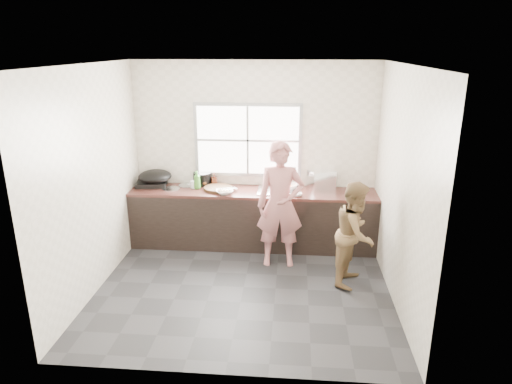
# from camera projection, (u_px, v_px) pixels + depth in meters

# --- Properties ---
(floor) EXTENTS (3.60, 3.20, 0.01)m
(floor) POSITION_uv_depth(u_px,v_px,m) (244.00, 287.00, 5.72)
(floor) COLOR #27272A
(floor) RESTS_ON ground
(ceiling) EXTENTS (3.60, 3.20, 0.01)m
(ceiling) POSITION_uv_depth(u_px,v_px,m) (242.00, 64.00, 4.89)
(ceiling) COLOR silver
(ceiling) RESTS_ON wall_back
(wall_back) EXTENTS (3.60, 0.01, 2.70)m
(wall_back) POSITION_uv_depth(u_px,v_px,m) (255.00, 153.00, 6.83)
(wall_back) COLOR beige
(wall_back) RESTS_ON ground
(wall_left) EXTENTS (0.01, 3.20, 2.70)m
(wall_left) POSITION_uv_depth(u_px,v_px,m) (93.00, 181.00, 5.45)
(wall_left) COLOR beige
(wall_left) RESTS_ON ground
(wall_right) EXTENTS (0.01, 3.20, 2.70)m
(wall_right) POSITION_uv_depth(u_px,v_px,m) (401.00, 188.00, 5.16)
(wall_right) COLOR silver
(wall_right) RESTS_ON ground
(wall_front) EXTENTS (3.60, 0.01, 2.70)m
(wall_front) POSITION_uv_depth(u_px,v_px,m) (221.00, 241.00, 3.78)
(wall_front) COLOR silver
(wall_front) RESTS_ON ground
(cabinet) EXTENTS (3.60, 0.62, 0.82)m
(cabinet) POSITION_uv_depth(u_px,v_px,m) (253.00, 219.00, 6.82)
(cabinet) COLOR black
(cabinet) RESTS_ON floor
(countertop) EXTENTS (3.60, 0.64, 0.04)m
(countertop) POSITION_uv_depth(u_px,v_px,m) (253.00, 192.00, 6.69)
(countertop) COLOR #3B1D18
(countertop) RESTS_ON cabinet
(sink) EXTENTS (0.55, 0.45, 0.02)m
(sink) POSITION_uv_depth(u_px,v_px,m) (277.00, 191.00, 6.65)
(sink) COLOR silver
(sink) RESTS_ON countertop
(faucet) EXTENTS (0.02, 0.02, 0.30)m
(faucet) POSITION_uv_depth(u_px,v_px,m) (277.00, 178.00, 6.79)
(faucet) COLOR silver
(faucet) RESTS_ON countertop
(window_frame) EXTENTS (1.60, 0.05, 1.10)m
(window_frame) POSITION_uv_depth(u_px,v_px,m) (248.00, 140.00, 6.76)
(window_frame) COLOR #9EA0A5
(window_frame) RESTS_ON wall_back
(window_glazing) EXTENTS (1.50, 0.01, 1.00)m
(window_glazing) POSITION_uv_depth(u_px,v_px,m) (248.00, 141.00, 6.74)
(window_glazing) COLOR white
(window_glazing) RESTS_ON window_frame
(woman) EXTENTS (0.61, 0.42, 1.61)m
(woman) POSITION_uv_depth(u_px,v_px,m) (280.00, 209.00, 6.11)
(woman) COLOR #BD7171
(woman) RESTS_ON floor
(person_side) EXTENTS (0.69, 0.78, 1.33)m
(person_side) POSITION_uv_depth(u_px,v_px,m) (355.00, 234.00, 5.66)
(person_side) COLOR brown
(person_side) RESTS_ON floor
(cutting_board) EXTENTS (0.51, 0.51, 0.04)m
(cutting_board) POSITION_uv_depth(u_px,v_px,m) (218.00, 188.00, 6.72)
(cutting_board) COLOR #342314
(cutting_board) RESTS_ON countertop
(cleaver) EXTENTS (0.25, 0.21, 0.01)m
(cleaver) POSITION_uv_depth(u_px,v_px,m) (229.00, 189.00, 6.63)
(cleaver) COLOR silver
(cleaver) RESTS_ON cutting_board
(bowl_mince) EXTENTS (0.31, 0.31, 0.06)m
(bowl_mince) POSITION_uv_depth(u_px,v_px,m) (225.00, 192.00, 6.53)
(bowl_mince) COLOR silver
(bowl_mince) RESTS_ON countertop
(bowl_crabs) EXTENTS (0.25, 0.25, 0.07)m
(bowl_crabs) POSITION_uv_depth(u_px,v_px,m) (288.00, 187.00, 6.72)
(bowl_crabs) COLOR silver
(bowl_crabs) RESTS_ON countertop
(bowl_held) EXTENTS (0.22, 0.22, 0.06)m
(bowl_held) POSITION_uv_depth(u_px,v_px,m) (297.00, 194.00, 6.44)
(bowl_held) COLOR silver
(bowl_held) RESTS_ON countertop
(black_pot) EXTENTS (0.28, 0.28, 0.19)m
(black_pot) POSITION_uv_depth(u_px,v_px,m) (202.00, 179.00, 6.93)
(black_pot) COLOR black
(black_pot) RESTS_ON countertop
(plate_food) EXTENTS (0.27, 0.27, 0.02)m
(plate_food) POSITION_uv_depth(u_px,v_px,m) (194.00, 184.00, 6.97)
(plate_food) COLOR silver
(plate_food) RESTS_ON countertop
(bottle_green) EXTENTS (0.13, 0.13, 0.27)m
(bottle_green) POSITION_uv_depth(u_px,v_px,m) (197.00, 180.00, 6.74)
(bottle_green) COLOR #3B832B
(bottle_green) RESTS_ON countertop
(bottle_brown_tall) EXTENTS (0.10, 0.10, 0.17)m
(bottle_brown_tall) POSITION_uv_depth(u_px,v_px,m) (214.00, 180.00, 6.92)
(bottle_brown_tall) COLOR #4E2213
(bottle_brown_tall) RESTS_ON countertop
(bottle_brown_short) EXTENTS (0.16, 0.16, 0.17)m
(bottle_brown_short) POSITION_uv_depth(u_px,v_px,m) (203.00, 181.00, 6.88)
(bottle_brown_short) COLOR #4D2B13
(bottle_brown_short) RESTS_ON countertop
(glass_jar) EXTENTS (0.10, 0.10, 0.11)m
(glass_jar) POSITION_uv_depth(u_px,v_px,m) (193.00, 185.00, 6.79)
(glass_jar) COLOR white
(glass_jar) RESTS_ON countertop
(burner) EXTENTS (0.50, 0.50, 0.07)m
(burner) POSITION_uv_depth(u_px,v_px,m) (152.00, 183.00, 6.96)
(burner) COLOR black
(burner) RESTS_ON countertop
(wok) EXTENTS (0.62, 0.62, 0.19)m
(wok) POSITION_uv_depth(u_px,v_px,m) (155.00, 176.00, 6.86)
(wok) COLOR black
(wok) RESTS_ON burner
(dish_rack) EXTENTS (0.44, 0.38, 0.27)m
(dish_rack) POSITION_uv_depth(u_px,v_px,m) (321.00, 179.00, 6.76)
(dish_rack) COLOR white
(dish_rack) RESTS_ON countertop
(pot_lid_left) EXTENTS (0.28, 0.28, 0.01)m
(pot_lid_left) POSITION_uv_depth(u_px,v_px,m) (187.00, 185.00, 6.92)
(pot_lid_left) COLOR #ABADB1
(pot_lid_left) RESTS_ON countertop
(pot_lid_right) EXTENTS (0.28, 0.28, 0.01)m
(pot_lid_right) POSITION_uv_depth(u_px,v_px,m) (171.00, 189.00, 6.75)
(pot_lid_right) COLOR silver
(pot_lid_right) RESTS_ON countertop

